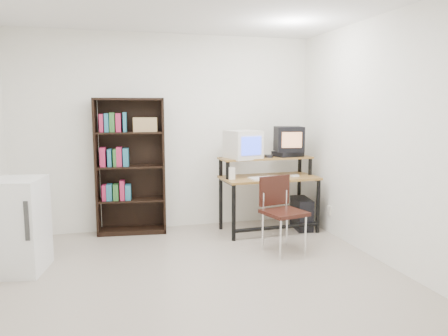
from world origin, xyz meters
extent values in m
cube|color=#AFA191|center=(0.00, 0.00, -0.01)|extent=(4.00, 4.00, 0.01)
cube|color=white|center=(0.00, 2.00, 1.30)|extent=(4.00, 0.01, 2.60)
cube|color=white|center=(0.00, -2.00, 1.30)|extent=(4.00, 0.01, 2.60)
cube|color=white|center=(2.00, 0.00, 1.30)|extent=(0.01, 4.00, 2.60)
cube|color=olive|center=(1.25, 1.44, 0.72)|extent=(1.27, 0.67, 0.03)
cube|color=olive|center=(1.25, 1.56, 0.97)|extent=(1.26, 0.42, 0.02)
cylinder|color=black|center=(0.68, 1.14, 0.36)|extent=(0.05, 0.05, 0.72)
cylinder|color=black|center=(1.84, 1.19, 0.36)|extent=(0.05, 0.05, 0.72)
cylinder|color=black|center=(0.66, 1.69, 0.49)|extent=(0.05, 0.05, 0.98)
cylinder|color=black|center=(1.82, 1.73, 0.49)|extent=(0.05, 0.05, 0.98)
cylinder|color=black|center=(1.26, 1.17, 0.12)|extent=(1.17, 0.10, 0.05)
cube|color=silver|center=(0.92, 1.54, 1.16)|extent=(0.48, 0.48, 0.37)
cube|color=#2F47F8|center=(0.97, 1.35, 1.16)|extent=(0.29, 0.09, 0.23)
cube|color=black|center=(1.56, 1.56, 1.01)|extent=(0.41, 0.34, 0.08)
cube|color=black|center=(1.57, 1.56, 1.22)|extent=(0.41, 0.40, 0.33)
cube|color=tan|center=(1.54, 1.39, 1.22)|extent=(0.26, 0.06, 0.20)
cylinder|color=#26262B|center=(1.27, 1.51, 0.99)|extent=(0.14, 0.14, 0.05)
cube|color=silver|center=(1.17, 1.29, 0.74)|extent=(0.49, 0.25, 0.03)
cube|color=black|center=(1.56, 1.36, 0.72)|extent=(0.24, 0.20, 0.01)
cube|color=white|center=(1.58, 1.35, 0.74)|extent=(0.11, 0.08, 0.03)
cube|color=silver|center=(0.71, 1.37, 0.80)|extent=(0.08, 0.08, 0.17)
cube|color=black|center=(1.73, 1.43, 0.21)|extent=(0.26, 0.47, 0.42)
cube|color=black|center=(1.11, 0.60, 0.46)|extent=(0.52, 0.52, 0.04)
cube|color=black|center=(1.07, 0.79, 0.68)|extent=(0.40, 0.13, 0.35)
cylinder|color=silver|center=(0.99, 0.39, 0.22)|extent=(0.02, 0.02, 0.44)
cylinder|color=silver|center=(1.32, 0.47, 0.22)|extent=(0.02, 0.02, 0.44)
cylinder|color=silver|center=(0.90, 0.73, 0.22)|extent=(0.02, 0.02, 0.44)
cylinder|color=silver|center=(1.24, 0.81, 0.22)|extent=(0.02, 0.02, 0.44)
cube|color=black|center=(-0.93, 1.88, 0.88)|extent=(0.06, 0.29, 1.76)
cube|color=black|center=(-0.09, 1.78, 0.88)|extent=(0.06, 0.29, 1.76)
cube|color=black|center=(-0.50, 1.97, 0.88)|extent=(0.88, 0.12, 1.76)
cube|color=black|center=(-0.51, 1.83, 1.74)|extent=(0.91, 0.39, 0.03)
cube|color=black|center=(-0.51, 1.83, 0.03)|extent=(0.91, 0.39, 0.06)
cube|color=black|center=(-0.51, 1.83, 0.44)|extent=(0.84, 0.36, 0.03)
cube|color=black|center=(-0.51, 1.83, 0.88)|extent=(0.84, 0.36, 0.02)
cube|color=black|center=(-0.51, 1.83, 1.32)|extent=(0.84, 0.36, 0.02)
cube|color=#95784C|center=(-0.31, 1.81, 1.42)|extent=(0.32, 0.25, 0.18)
cube|color=white|center=(-1.72, 0.75, 0.47)|extent=(0.65, 0.65, 0.95)
cube|color=#333333|center=(-1.55, 0.43, 0.59)|extent=(0.04, 0.02, 0.38)
cube|color=beige|center=(1.99, 1.15, 0.30)|extent=(0.02, 0.08, 0.12)
camera|label=1|loc=(-0.80, -3.88, 1.65)|focal=35.00mm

